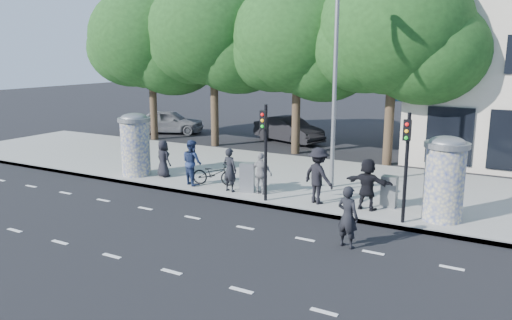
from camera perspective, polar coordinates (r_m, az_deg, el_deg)
The scene contains 26 objects.
ground at distance 14.37m, azimuth -4.08°, elevation -9.41°, with size 120.00×120.00×0.00m, color black.
sidewalk at distance 20.72m, azimuth 7.32°, elevation -2.46°, with size 40.00×8.00×0.15m, color gray.
curb at distance 17.25m, azimuth 2.39°, elevation -5.39°, with size 40.00×0.10×0.16m, color slate.
lane_dash_near at distance 12.74m, azimuth -9.62°, elevation -12.48°, with size 32.00×0.12×0.01m, color silver.
lane_dash_far at distance 15.48m, azimuth -1.23°, elevation -7.75°, with size 32.00×0.12×0.01m, color silver.
ad_column_left at distance 21.70m, azimuth -13.64°, elevation 1.91°, with size 1.36×1.36×2.65m.
ad_column_right at distance 16.43m, azimuth 20.75°, elevation -1.79°, with size 1.36×1.36×2.65m.
traffic_pole_near at distance 17.21m, azimuth 1.03°, elevation 1.97°, with size 0.22×0.31×3.40m.
traffic_pole_far at distance 15.58m, azimuth 16.81°, elevation 0.37°, with size 0.22×0.31×3.40m.
street_lamp at distance 18.97m, azimuth 8.99°, elevation 10.57°, with size 0.25×0.93×8.00m.
tree_far_left at distance 31.22m, azimuth -11.97°, elevation 13.61°, with size 7.20×7.20×9.26m.
tree_mid_left at distance 28.50m, azimuth -4.91°, elevation 14.60°, with size 7.20×7.20×9.57m.
tree_near_left at distance 26.22m, azimuth 4.74°, elevation 13.86°, with size 6.80×6.80×8.97m.
tree_center at distance 24.20m, azimuth 15.53°, elevation 14.21°, with size 7.00×7.00×9.30m.
ped_a at distance 21.25m, azimuth -10.55°, elevation 0.16°, with size 0.76×0.50×1.56m, color black.
ped_b at distance 18.69m, azimuth -3.01°, elevation -1.14°, with size 0.60×0.40×1.66m, color black.
ped_c at distance 19.82m, azimuth -7.32°, elevation -0.25°, with size 0.87×0.68×1.79m, color navy.
ped_d at distance 17.30m, azimuth 7.15°, elevation -1.79°, with size 1.27×0.73×1.96m, color black.
ped_e at distance 18.33m, azimuth 0.59°, elevation -1.56°, with size 0.91×0.52×1.55m, color gray.
ped_f at distance 16.91m, azimuth 12.62°, elevation -2.72°, with size 1.61×0.58×1.74m, color black.
man_road at distance 13.98m, azimuth 10.44°, elevation -6.39°, with size 0.64×0.42×1.75m, color black.
bicycle at distance 19.72m, azimuth -4.83°, elevation -1.56°, with size 1.75×0.61×0.92m, color black.
cabinet_left at distance 18.68m, azimuth -1.01°, elevation -1.99°, with size 0.53×0.39×1.11m, color gray.
cabinet_right at distance 17.47m, azimuth 14.97°, elevation -3.50°, with size 0.51×0.37×1.07m, color slate.
car_left at distance 33.76m, azimuth -9.94°, elevation 4.36°, with size 4.61×1.85×1.57m, color slate.
car_mid at distance 29.95m, azimuth 3.74°, elevation 3.49°, with size 4.62×1.61×1.52m, color black.
Camera 1 is at (7.36, -11.15, 5.29)m, focal length 35.00 mm.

